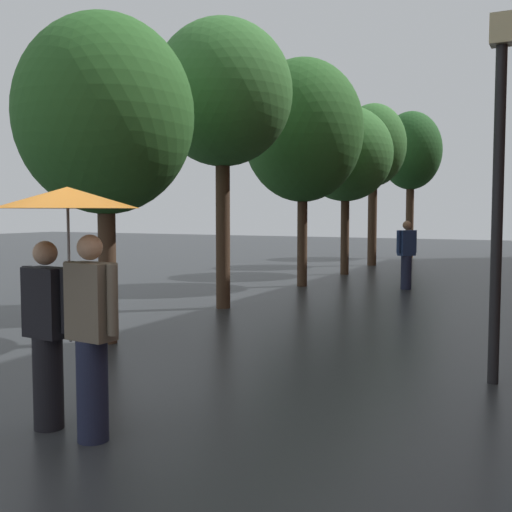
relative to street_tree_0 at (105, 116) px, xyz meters
The scene contains 10 objects.
ground_plane 5.16m from the street_tree_0, 48.81° to the right, with size 80.00×80.00×0.00m, color #26282B.
street_tree_0 is the anchor object (origin of this frame).
street_tree_1 3.72m from the street_tree_0, 92.06° to the left, with size 2.72×2.72×5.60m.
street_tree_2 7.70m from the street_tree_0, 90.86° to the left, with size 3.04×3.04×5.72m.
street_tree_3 11.07m from the street_tree_0, 90.60° to the left, with size 2.82×2.82×5.05m.
street_tree_4 14.53m from the street_tree_0, 91.02° to the left, with size 2.29×2.29×5.66m.
street_tree_5 18.82m from the street_tree_0, 89.74° to the left, with size 2.50×2.50×5.97m.
couple_under_umbrella 4.19m from the street_tree_0, 54.92° to the right, with size 1.20×1.20×2.11m.
street_lamp_post 5.31m from the street_tree_0, ahead, with size 0.24×0.24×4.01m.
pedestrian_walking_midground 8.89m from the street_tree_0, 73.62° to the left, with size 0.42×0.48×1.68m.
Camera 1 is at (3.30, -4.08, 1.91)m, focal length 43.97 mm.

